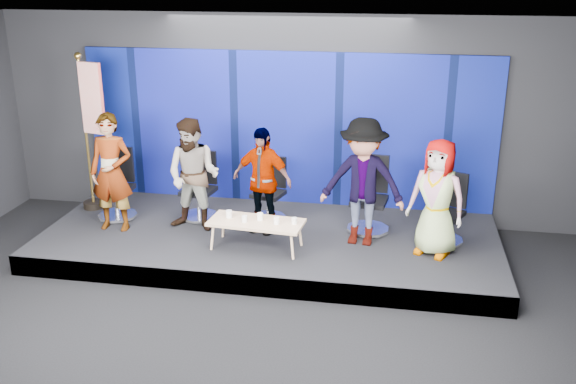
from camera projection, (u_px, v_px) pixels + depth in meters
name	position (u px, v px, depth m)	size (l,w,h in m)	color
ground	(228.00, 336.00, 7.74)	(10.00, 10.00, 0.00)	black
room_walls	(221.00, 141.00, 6.93)	(10.02, 8.02, 3.51)	black
riser	(270.00, 241.00, 10.01)	(7.00, 3.00, 0.30)	black
backdrop	(286.00, 129.00, 10.87)	(7.00, 0.08, 2.60)	#071356
chair_a	(117.00, 195.00, 10.48)	(0.65, 0.65, 1.14)	silver
panelist_a	(111.00, 172.00, 9.83)	(0.67, 0.44, 1.85)	black
chair_b	(200.00, 196.00, 10.47)	(0.69, 0.69, 1.09)	silver
panelist_b	(194.00, 175.00, 9.81)	(0.86, 0.67, 1.77)	black
chair_c	(270.00, 199.00, 10.41)	(0.70, 0.70, 1.02)	silver
panelist_c	(262.00, 180.00, 9.78)	(0.97, 0.40, 1.65)	black
chair_d	(369.00, 207.00, 9.94)	(0.74, 0.74, 1.18)	silver
panelist_d	(363.00, 182.00, 9.30)	(1.23, 0.71, 1.90)	black
chair_e	(446.00, 220.00, 9.55)	(0.78, 0.78, 1.04)	silver
panelist_e	(437.00, 198.00, 8.98)	(0.83, 0.54, 1.69)	black
coffee_table	(256.00, 223.00, 9.30)	(1.42, 0.70, 0.42)	#A27F5E
mug_a	(229.00, 214.00, 9.41)	(0.09, 0.09, 0.11)	white
mug_b	(244.00, 219.00, 9.24)	(0.08, 0.08, 0.10)	white
mug_c	(260.00, 217.00, 9.32)	(0.09, 0.09, 0.11)	white
mug_d	(277.00, 221.00, 9.17)	(0.08, 0.08, 0.10)	white
mug_e	(294.00, 221.00, 9.18)	(0.08, 0.08, 0.09)	white
flag_stand	(91.00, 129.00, 10.46)	(0.59, 0.35, 2.63)	black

